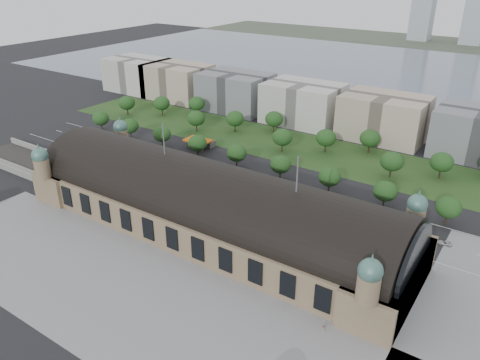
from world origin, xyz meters
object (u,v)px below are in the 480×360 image
Objects in this scene: traffic_car_2 at (157,163)px; parked_car_1 at (134,166)px; bus_west at (235,188)px; traffic_car_5 at (377,220)px; traffic_car_0 at (75,137)px; traffic_car_6 at (445,243)px; parked_car_3 at (168,178)px; parked_car_2 at (122,167)px; traffic_car_4 at (276,207)px; parked_car_0 at (142,173)px; parked_car_5 at (192,190)px; petrol_station at (204,142)px; bus_east at (316,218)px; pedestrian_0 at (324,329)px; bus_mid at (268,202)px; parked_car_6 at (174,179)px; parked_car_4 at (183,187)px; traffic_car_1 at (113,141)px.

parked_car_1 reaches higher than traffic_car_2.
bus_west reaches higher than traffic_car_2.
traffic_car_0 is at bearing 91.41° from traffic_car_5.
parked_car_3 is (-117.46, -14.24, 0.05)m from traffic_car_6.
traffic_car_2 is 0.91× the size of parked_car_2.
traffic_car_2 is 1.04× the size of traffic_car_4.
parked_car_0 reaches higher than traffic_car_2.
petrol_station is at bearing 175.97° from parked_car_5.
bus_east reaches higher than traffic_car_0.
pedestrian_0 is (116.20, -58.84, 0.24)m from traffic_car_2.
pedestrian_0 reaches higher than traffic_car_6.
traffic_car_4 reaches higher than parked_car_3.
parked_car_5 is at bearing -82.67° from traffic_car_4.
bus_mid reaches higher than traffic_car_0.
bus_mid is at bearing 94.74° from traffic_car_0.
bus_west is at bearing 62.20° from parked_car_2.
parked_car_5 is at bearing 151.38° from pedestrian_0.
bus_west is at bearing 98.58° from traffic_car_5.
traffic_car_6 is 115.27m from parked_car_6.
petrol_station is 3.15× the size of parked_car_6.
parked_car_0 is at bearing -87.05° from traffic_car_4.
parked_car_4 is (27.79, -13.15, 0.14)m from traffic_car_2.
traffic_car_2 is 18.94m from parked_car_3.
petrol_station is 106.73m from traffic_car_5.
traffic_car_4 is 1.00× the size of parked_car_0.
traffic_car_5 is at bearing -101.39° from traffic_car_6.
traffic_car_6 is 0.42× the size of bus_west.
bus_mid is (-4.02, 0.51, 1.00)m from traffic_car_4.
pedestrian_0 reaches higher than traffic_car_2.
parked_car_4 is 23.00m from bus_west.
parked_car_2 reaches higher than parked_car_6.
traffic_car_4 is at bearing -103.82° from traffic_car_1.
bus_mid is at bearing 84.65° from bus_east.
petrol_station is at bearing -122.11° from traffic_car_4.
bus_east is (21.88, -1.30, -0.11)m from bus_mid.
bus_east is at bearing 70.23° from parked_car_1.
parked_car_2 is 43.07m from parked_car_5.
bus_west is (32.42, 6.92, 0.92)m from parked_car_3.
parked_car_4 reaches higher than parked_car_6.
parked_car_6 is (-13.64, 4.00, -0.03)m from parked_car_5.
parked_car_1 is at bearing -91.13° from traffic_car_6.
parked_car_5 is 0.41× the size of bus_west.
parked_car_1 is at bearing -116.63° from parked_car_3.
parked_car_1 is 55.16m from bus_west.
bus_west reaches higher than parked_car_5.
parked_car_0 is at bearing -122.76° from traffic_car_1.
bus_mid is at bearing 84.77° from traffic_car_2.
traffic_car_4 reaches higher than traffic_car_6.
bus_mid is (62.50, -36.98, -1.15)m from petrol_station.
parked_car_4 is 0.39× the size of bus_mid.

